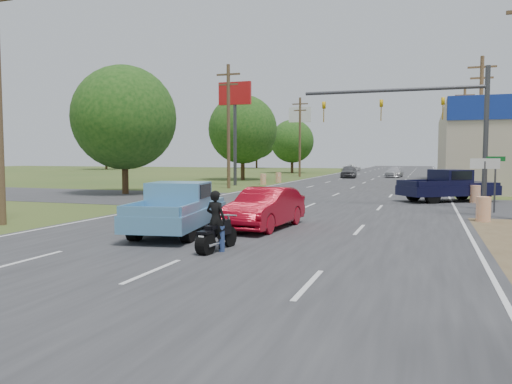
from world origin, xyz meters
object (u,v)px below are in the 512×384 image
at_px(rider, 216,223).
at_px(distant_car_grey, 349,172).
at_px(navy_pickup, 450,185).
at_px(distant_car_white, 352,168).
at_px(motorcycle, 215,236).
at_px(blue_pickup, 179,208).
at_px(distant_car_silver, 394,172).
at_px(red_convertible, 265,209).

height_order(rider, distant_car_grey, rider).
xyz_separation_m(navy_pickup, distant_car_white, (-13.61, 56.52, -0.31)).
height_order(motorcycle, distant_car_grey, distant_car_grey).
relative_size(rider, navy_pickup, 0.27).
distance_m(motorcycle, blue_pickup, 3.63).
relative_size(blue_pickup, distant_car_grey, 1.23).
xyz_separation_m(motorcycle, distant_car_white, (-6.89, 74.88, 0.19)).
bearing_deg(navy_pickup, distant_car_silver, 153.49).
relative_size(navy_pickup, distant_car_silver, 1.29).
xyz_separation_m(red_convertible, rider, (0.07, -4.60, 0.06)).
height_order(red_convertible, distant_car_white, red_convertible).
bearing_deg(red_convertible, distant_car_white, 100.73).
bearing_deg(navy_pickup, distant_car_white, 158.30).
bearing_deg(motorcycle, distant_car_grey, 102.35).
bearing_deg(red_convertible, distant_car_silver, 93.20).
relative_size(red_convertible, navy_pickup, 0.77).
bearing_deg(distant_car_white, navy_pickup, 112.43).
relative_size(motorcycle, distant_car_silver, 0.42).
height_order(navy_pickup, distant_car_white, navy_pickup).
bearing_deg(distant_car_white, distant_car_grey, 106.08).
relative_size(rider, distant_car_white, 0.36).
relative_size(navy_pickup, distant_car_white, 1.29).
bearing_deg(blue_pickup, distant_car_white, 84.58).
height_order(motorcycle, blue_pickup, blue_pickup).
relative_size(distant_car_silver, distant_car_white, 1.00).
relative_size(distant_car_grey, distant_car_silver, 0.99).
relative_size(blue_pickup, distant_car_silver, 1.22).
height_order(red_convertible, motorcycle, red_convertible).
bearing_deg(motorcycle, navy_pickup, 78.05).
height_order(rider, distant_car_white, rider).
distance_m(blue_pickup, navy_pickup, 18.22).
bearing_deg(distant_car_silver, motorcycle, -86.56).
bearing_deg(distant_car_silver, navy_pickup, -76.10).
bearing_deg(blue_pickup, distant_car_silver, 76.40).
height_order(navy_pickup, distant_car_silver, navy_pickup).
bearing_deg(distant_car_white, red_convertible, 104.44).
distance_m(red_convertible, blue_pickup, 3.14).
height_order(motorcycle, rider, rider).
bearing_deg(distant_car_grey, distant_car_white, 91.90).
bearing_deg(red_convertible, navy_pickup, 68.85).
bearing_deg(motorcycle, distant_car_white, 103.42).
height_order(motorcycle, distant_car_white, distant_car_white).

